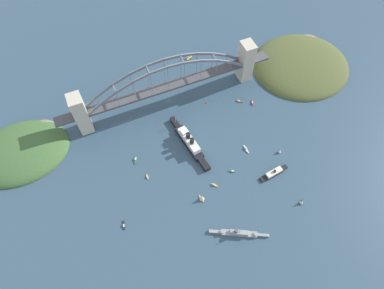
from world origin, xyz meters
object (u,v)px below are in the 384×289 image
Objects in this scene: small_boat_9 at (136,160)px; channel_marker_buoy at (206,102)px; small_boat_3 at (147,177)px; small_boat_2 at (252,102)px; small_boat_6 at (280,151)px; small_boat_5 at (246,149)px; seaplane_taxiing_near_bridge at (189,58)px; small_boat_8 at (214,185)px; small_boat_1 at (239,101)px; ocean_liner at (189,142)px; naval_cruiser at (239,233)px; harbor_ferry_steamer at (274,173)px; small_boat_0 at (202,198)px; small_boat_4 at (124,225)px; small_boat_7 at (232,171)px; seaplane_second_in_formation at (119,103)px; small_boat_10 at (302,202)px; harbor_arch_bridge at (167,85)px.

channel_marker_buoy reaches higher than small_boat_9.
small_boat_2 is at bearing -163.38° from small_boat_3.
small_boat_6 is at bearing 115.72° from channel_marker_buoy.
seaplane_taxiing_near_bridge is at bearing -88.19° from small_boat_5.
small_boat_8 is (51.00, 197.76, -1.20)m from seaplane_taxiing_near_bridge.
small_boat_1 is 2.85× the size of channel_marker_buoy.
small_boat_3 is (62.77, 22.37, -5.34)m from ocean_liner.
naval_cruiser reaches higher than harbor_ferry_steamer.
naval_cruiser reaches higher than small_boat_5.
small_boat_0 is 0.96× the size of small_boat_4.
small_boat_0 is at bearing 21.06° from small_boat_7.
small_boat_3 is 0.73× the size of small_boat_4.
ocean_liner reaches higher than small_boat_5.
small_boat_1 is 161.64m from small_boat_3.
seaplane_second_in_formation is 1.21× the size of small_boat_7.
small_boat_3 is 1.13× the size of small_boat_6.
small_boat_8 is at bearing 94.80° from ocean_liner.
small_boat_10 reaches higher than small_boat_5.
ocean_liner is 107.77m from harbor_ferry_steamer.
small_boat_4 is at bearing -2.82° from harbor_ferry_steamer.
harbor_ferry_steamer is 13.84× the size of channel_marker_buoy.
small_boat_3 is 62.05m from small_boat_4.
small_boat_2 is 1.37× the size of small_boat_6.
small_boat_0 is 0.97× the size of small_boat_9.
small_boat_5 is 1.50× the size of small_boat_7.
small_boat_1 is (-150.22, 59.77, -1.55)m from seaplane_second_in_formation.
harbor_ferry_steamer is 3.64× the size of small_boat_4.
small_boat_8 reaches higher than small_boat_3.
seaplane_second_in_formation is at bearing -104.78° from small_boat_4.
small_boat_4 is 1.54× the size of small_boat_6.
small_boat_2 is at bearing -104.78° from harbor_ferry_steamer.
small_boat_6 is (-35.59, 19.80, 2.23)m from small_boat_5.
small_boat_8 is at bearing 91.73° from harbor_arch_bridge.
small_boat_7 is 0.79× the size of small_boat_9.
small_boat_0 reaches higher than small_boat_4.
seaplane_taxiing_near_bridge is (-56.27, -135.02, -3.97)m from ocean_liner.
small_boat_8 is 121.27m from channel_marker_buoy.
harbor_ferry_steamer is 5.62× the size of small_boat_6.
ocean_liner is 8.75× the size of small_boat_0.
small_boat_7 is at bearing -163.53° from small_boat_8.
small_boat_5 is (-166.93, -33.47, 0.14)m from small_boat_4.
harbor_arch_bridge is at bearing 161.21° from seaplane_second_in_formation.
harbor_ferry_steamer is (-70.95, -47.75, -0.52)m from naval_cruiser.
seaplane_taxiing_near_bridge is 117.64m from small_boat_2.
small_boat_8 is at bearing -90.34° from naval_cruiser.
small_boat_10 reaches higher than seaplane_taxiing_near_bridge.
small_boat_6 reaches higher than small_boat_7.
naval_cruiser is 5.60× the size of small_boat_4.
small_boat_1 is at bearing 107.75° from seaplane_taxiing_near_bridge.
harbor_ferry_steamer is 91.09m from small_boat_0.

